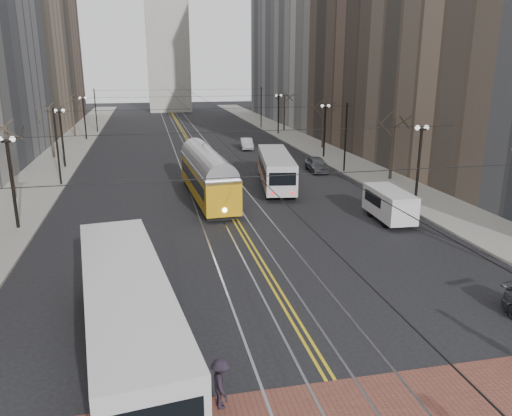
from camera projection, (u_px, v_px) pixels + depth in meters
name	position (u px, v px, depth m)	size (l,w,h in m)	color
ground	(321.00, 364.00, 17.28)	(260.00, 260.00, 0.00)	black
sidewalk_left	(62.00, 156.00, 56.46)	(5.00, 140.00, 0.15)	gray
sidewalk_right	(314.00, 147.00, 62.59)	(5.00, 140.00, 0.15)	gray
streetcar_rails	(195.00, 152.00, 59.55)	(4.80, 130.00, 0.02)	gray
centre_lines	(195.00, 152.00, 59.54)	(0.42, 130.00, 0.01)	gold
building_left_far	(23.00, 6.00, 87.34)	(16.00, 20.00, 40.00)	brown
building_right_mid	(398.00, 6.00, 61.00)	(16.00, 20.00, 34.00)	brown
building_right_far	(301.00, 12.00, 97.75)	(16.00, 20.00, 40.00)	slate
lamp_posts	(212.00, 151.00, 43.51)	(27.60, 57.20, 5.60)	black
street_trees	(203.00, 140.00, 49.62)	(31.68, 53.28, 5.60)	#382D23
trolley_wires	(204.00, 131.00, 48.96)	(25.96, 120.00, 6.60)	black
transit_bus	(128.00, 319.00, 17.12)	(2.65, 12.71, 3.18)	#BDBDBD
streetcar	(207.00, 180.00, 38.19)	(2.38, 12.84, 3.03)	#CC9412
rear_bus	(276.00, 171.00, 42.05)	(2.34, 10.78, 2.81)	silver
cargo_van	(389.00, 206.00, 32.81)	(1.84, 4.80, 2.12)	silver
sedan_grey	(317.00, 164.00, 48.38)	(1.69, 4.20, 1.43)	#46484E
sedan_silver	(247.00, 144.00, 61.38)	(1.41, 4.03, 1.33)	#9D9FA4
pedestrian_d	(221.00, 383.00, 14.89)	(1.04, 0.60, 1.61)	black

